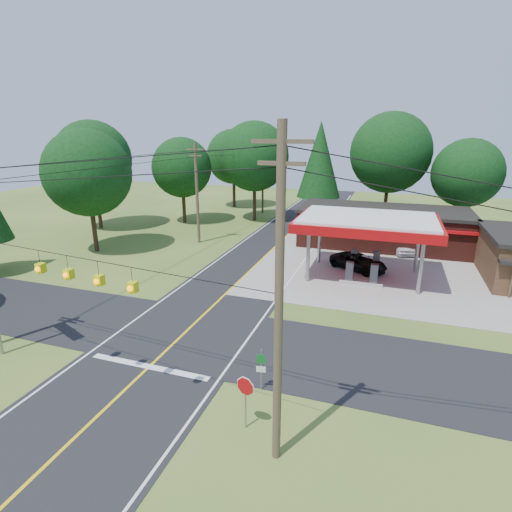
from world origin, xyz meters
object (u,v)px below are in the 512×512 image
(gas_canopy, at_px, (367,224))
(octagonal_stop_sign, at_px, (245,391))
(suv_car, at_px, (358,262))
(sedan_car, at_px, (402,245))

(gas_canopy, bearing_deg, octagonal_stop_sign, -99.05)
(gas_canopy, height_order, suv_car, gas_canopy)
(sedan_car, relative_size, octagonal_stop_sign, 1.88)
(suv_car, bearing_deg, sedan_car, 1.15)
(gas_canopy, bearing_deg, sedan_car, 69.44)
(octagonal_stop_sign, bearing_deg, sedan_car, 77.42)
(suv_car, xyz_separation_m, octagonal_stop_sign, (-2.53, -20.51, 1.05))
(sedan_car, height_order, octagonal_stop_sign, octagonal_stop_sign)
(gas_canopy, distance_m, octagonal_stop_sign, 19.42)
(sedan_car, bearing_deg, gas_canopy, -124.53)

